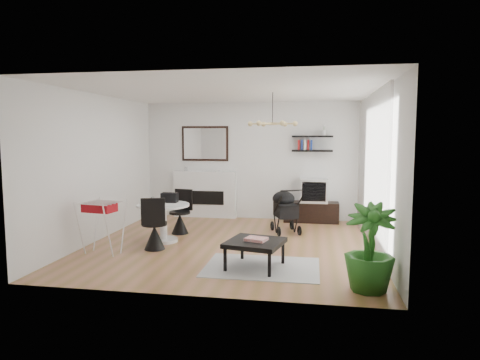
% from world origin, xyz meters
% --- Properties ---
extents(floor, '(5.00, 5.00, 0.00)m').
position_xyz_m(floor, '(0.00, 0.00, 0.00)').
color(floor, olive).
rests_on(floor, ground).
extents(ceiling, '(5.00, 5.00, 0.00)m').
position_xyz_m(ceiling, '(0.00, 0.00, 2.70)').
color(ceiling, white).
rests_on(ceiling, wall_back).
extents(wall_back, '(5.00, 0.00, 5.00)m').
position_xyz_m(wall_back, '(0.00, 2.50, 1.35)').
color(wall_back, white).
rests_on(wall_back, floor).
extents(wall_left, '(0.00, 5.00, 5.00)m').
position_xyz_m(wall_left, '(-2.50, 0.00, 1.35)').
color(wall_left, white).
rests_on(wall_left, floor).
extents(wall_right, '(0.00, 5.00, 5.00)m').
position_xyz_m(wall_right, '(2.50, 0.00, 1.35)').
color(wall_right, white).
rests_on(wall_right, floor).
extents(sheer_curtain, '(0.04, 3.60, 2.60)m').
position_xyz_m(sheer_curtain, '(2.40, 0.20, 1.35)').
color(sheer_curtain, white).
rests_on(sheer_curtain, wall_right).
extents(fireplace, '(1.50, 0.17, 2.16)m').
position_xyz_m(fireplace, '(-1.10, 2.42, 0.69)').
color(fireplace, white).
rests_on(fireplace, floor).
extents(shelf_lower, '(0.90, 0.25, 0.04)m').
position_xyz_m(shelf_lower, '(1.40, 2.37, 1.60)').
color(shelf_lower, black).
rests_on(shelf_lower, wall_back).
extents(shelf_upper, '(0.90, 0.25, 0.04)m').
position_xyz_m(shelf_upper, '(1.40, 2.37, 1.92)').
color(shelf_upper, black).
rests_on(shelf_upper, wall_back).
extents(pendant_lamp, '(0.90, 0.90, 0.10)m').
position_xyz_m(pendant_lamp, '(0.70, 0.30, 2.15)').
color(pendant_lamp, tan).
rests_on(pendant_lamp, ceiling).
extents(tv_console, '(1.21, 0.42, 0.45)m').
position_xyz_m(tv_console, '(1.40, 2.28, 0.23)').
color(tv_console, black).
rests_on(tv_console, floor).
extents(crt_tv, '(0.61, 0.53, 0.53)m').
position_xyz_m(crt_tv, '(1.45, 2.27, 0.72)').
color(crt_tv, silver).
rests_on(crt_tv, tv_console).
extents(dining_table, '(0.95, 0.95, 0.70)m').
position_xyz_m(dining_table, '(-1.26, 0.00, 0.46)').
color(dining_table, white).
rests_on(dining_table, floor).
extents(laptop, '(0.34, 0.25, 0.02)m').
position_xyz_m(laptop, '(-1.37, -0.03, 0.71)').
color(laptop, black).
rests_on(laptop, dining_table).
extents(black_bag, '(0.30, 0.19, 0.18)m').
position_xyz_m(black_bag, '(-1.21, 0.22, 0.79)').
color(black_bag, black).
rests_on(black_bag, dining_table).
extents(newspaper, '(0.42, 0.38, 0.01)m').
position_xyz_m(newspaper, '(-1.08, -0.08, 0.70)').
color(newspaper, silver).
rests_on(newspaper, dining_table).
extents(drinking_glass, '(0.06, 0.06, 0.10)m').
position_xyz_m(drinking_glass, '(-1.51, 0.14, 0.75)').
color(drinking_glass, white).
rests_on(drinking_glass, dining_table).
extents(chair_far, '(0.42, 0.44, 0.87)m').
position_xyz_m(chair_far, '(-1.16, 0.69, 0.27)').
color(chair_far, black).
rests_on(chair_far, floor).
extents(chair_near, '(0.47, 0.48, 0.91)m').
position_xyz_m(chair_near, '(-1.22, -0.55, 0.29)').
color(chair_near, black).
rests_on(chair_near, floor).
extents(drying_rack, '(0.66, 0.63, 0.87)m').
position_xyz_m(drying_rack, '(-1.97, -0.93, 0.46)').
color(drying_rack, white).
rests_on(drying_rack, floor).
extents(stroller, '(0.68, 0.84, 0.92)m').
position_xyz_m(stroller, '(0.88, 1.17, 0.40)').
color(stroller, black).
rests_on(stroller, floor).
extents(rug, '(1.67, 1.21, 0.01)m').
position_xyz_m(rug, '(0.70, -1.24, 0.01)').
color(rug, '#A0A0A0').
rests_on(rug, floor).
extents(coffee_table, '(0.92, 0.92, 0.40)m').
position_xyz_m(coffee_table, '(0.60, -1.26, 0.36)').
color(coffee_table, black).
rests_on(coffee_table, rug).
extents(magazines, '(0.36, 0.31, 0.04)m').
position_xyz_m(magazines, '(0.62, -1.26, 0.43)').
color(magazines, red).
rests_on(magazines, coffee_table).
extents(potted_plant, '(0.69, 0.69, 1.11)m').
position_xyz_m(potted_plant, '(2.14, -1.94, 0.55)').
color(potted_plant, '#23611B').
rests_on(potted_plant, floor).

